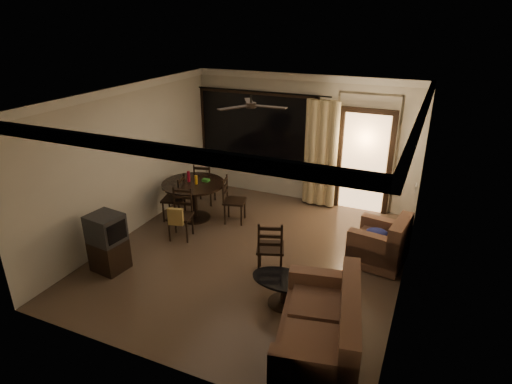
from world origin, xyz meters
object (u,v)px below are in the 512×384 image
at_px(dining_chair_west, 175,207).
at_px(side_chair, 270,258).
at_px(tv_cabinet, 108,242).
at_px(sofa, 323,333).
at_px(dining_chair_east, 234,209).
at_px(dining_chair_north, 205,191).
at_px(dining_table, 194,190).
at_px(coffee_table, 284,287).
at_px(armchair, 382,245).
at_px(dining_chair_south, 181,223).

relative_size(dining_chair_west, side_chair, 0.96).
relative_size(tv_cabinet, sofa, 0.52).
bearing_deg(sofa, dining_chair_east, 120.84).
relative_size(dining_chair_north, sofa, 0.50).
distance_m(dining_table, dining_chair_north, 0.86).
xyz_separation_m(sofa, side_chair, (-1.28, 1.46, -0.08)).
relative_size(dining_chair_north, coffee_table, 0.98).
relative_size(tv_cabinet, side_chair, 1.00).
xyz_separation_m(dining_chair_west, tv_cabinet, (0.06, -2.00, 0.21)).
height_order(dining_chair_east, tv_cabinet, tv_cabinet).
distance_m(dining_chair_west, coffee_table, 3.48).
xyz_separation_m(dining_chair_west, side_chair, (2.54, -1.06, 0.01)).
bearing_deg(coffee_table, armchair, 56.73).
relative_size(tv_cabinet, armchair, 1.03).
distance_m(dining_chair_south, tv_cabinet, 1.47).
relative_size(dining_table, side_chair, 1.28).
height_order(dining_chair_west, side_chair, side_chair).
xyz_separation_m(dining_table, armchair, (3.79, -0.22, -0.27)).
distance_m(dining_chair_north, coffee_table, 3.93).
bearing_deg(dining_chair_west, coffee_table, 46.55).
relative_size(coffee_table, side_chair, 0.99).
relative_size(dining_chair_west, coffee_table, 0.98).
height_order(dining_table, dining_chair_west, dining_table).
relative_size(dining_chair_west, dining_chair_south, 1.00).
bearing_deg(sofa, tv_cabinet, 160.67).
height_order(armchair, side_chair, side_chair).
bearing_deg(sofa, dining_chair_west, 135.10).
relative_size(dining_chair_east, sofa, 0.50).
bearing_deg(dining_table, sofa, -38.11).
distance_m(dining_chair_west, armchair, 4.14).
distance_m(dining_chair_south, sofa, 3.78).
bearing_deg(coffee_table, sofa, -45.27).
bearing_deg(dining_table, coffee_table, -35.65).
height_order(dining_chair_east, dining_chair_north, same).
relative_size(dining_table, dining_chair_east, 1.33).
xyz_separation_m(coffee_table, side_chair, (-0.48, 0.66, 0.01)).
height_order(dining_chair_north, sofa, sofa).
xyz_separation_m(dining_chair_east, dining_chair_south, (-0.61, -1.03, 0.02)).
relative_size(dining_table, dining_chair_north, 1.33).
xyz_separation_m(dining_chair_north, tv_cabinet, (-0.10, -2.97, 0.21)).
bearing_deg(dining_chair_west, side_chair, 53.47).
xyz_separation_m(dining_chair_south, dining_chair_north, (-0.39, 1.60, -0.02)).
xyz_separation_m(dining_chair_south, coffee_table, (2.47, -1.09, -0.02)).
xyz_separation_m(armchair, coffee_table, (-1.11, -1.70, -0.07)).
distance_m(dining_table, armchair, 3.81).
xyz_separation_m(dining_table, tv_cabinet, (-0.29, -2.21, -0.13)).
bearing_deg(side_chair, dining_chair_east, -66.27).
relative_size(sofa, armchair, 1.97).
distance_m(dining_chair_south, coffee_table, 2.70).
bearing_deg(dining_chair_south, armchair, -4.16).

